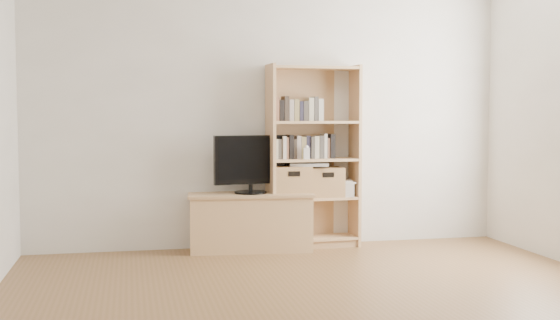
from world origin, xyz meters
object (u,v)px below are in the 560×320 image
object	(u,v)px
baby_monitor	(307,154)
bookshelf	(313,156)
tv_stand	(251,223)
laptop	(309,164)
television	(251,164)
basket_right	(324,182)
basket_left	(290,182)

from	to	relation	value
baby_monitor	bookshelf	bearing A→B (deg)	56.12
tv_stand	laptop	bearing A→B (deg)	8.94
tv_stand	bookshelf	xyz separation A→B (m)	(0.60, 0.05, 0.60)
television	basket_right	size ratio (longest dim) A/B	2.05
television	basket_left	world-z (taller)	television
television	laptop	xyz separation A→B (m)	(0.56, 0.03, -0.01)
bookshelf	baby_monitor	xyz separation A→B (m)	(-0.09, -0.10, 0.03)
television	basket_right	xyz separation A→B (m)	(0.71, 0.05, -0.18)
baby_monitor	basket_right	bearing A→B (deg)	35.46
bookshelf	basket_right	size ratio (longest dim) A/B	5.10
baby_monitor	laptop	distance (m)	0.14
basket_right	baby_monitor	bearing A→B (deg)	-153.97
tv_stand	television	distance (m)	0.54
baby_monitor	basket_left	xyz separation A→B (m)	(-0.14, 0.08, -0.27)
baby_monitor	basket_left	world-z (taller)	baby_monitor
television	laptop	distance (m)	0.56
basket_left	basket_right	world-z (taller)	basket_left
tv_stand	television	size ratio (longest dim) A/B	1.60
basket_right	basket_left	bearing A→B (deg)	-178.31
television	basket_right	world-z (taller)	television
tv_stand	basket_right	world-z (taller)	basket_right
television	baby_monitor	bearing A→B (deg)	-14.47
basket_right	bookshelf	bearing A→B (deg)	179.09
television	laptop	size ratio (longest dim) A/B	1.92
bookshelf	baby_monitor	world-z (taller)	bookshelf
tv_stand	basket_right	bearing A→B (deg)	9.91
tv_stand	bookshelf	bearing A→B (deg)	10.64
television	baby_monitor	world-z (taller)	television
basket_left	television	bearing A→B (deg)	-175.99
basket_right	television	bearing A→B (deg)	-176.71
laptop	basket_right	bearing A→B (deg)	22.40
basket_right	laptop	size ratio (longest dim) A/B	0.94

